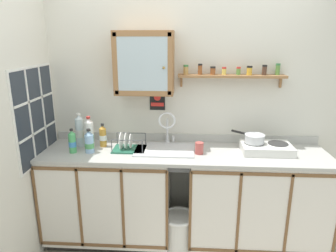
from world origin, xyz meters
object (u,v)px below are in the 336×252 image
object	(u,v)px
hot_plate_stove	(266,148)
bottle_water_clear_4	(80,131)
saucepan	(254,138)
trash_bin	(179,232)
bottle_opaque_white_0	(89,134)
mug	(199,148)
sink	(165,153)
bottle_soda_green_2	(72,142)
bottle_water_blue_3	(89,142)
dish_rack	(128,146)
bottle_juice_amber_1	(103,136)
warning_sign	(157,100)
wall_cabinet	(144,63)

from	to	relation	value
hot_plate_stove	bottle_water_clear_4	world-z (taller)	bottle_water_clear_4
saucepan	trash_bin	bearing A→B (deg)	-162.15
bottle_opaque_white_0	mug	size ratio (longest dim) A/B	2.68
sink	bottle_soda_green_2	xyz separation A→B (m)	(-0.84, -0.13, 0.13)
sink	hot_plate_stove	world-z (taller)	sink
hot_plate_stove	bottle_water_blue_3	world-z (taller)	bottle_water_blue_3
saucepan	trash_bin	xyz separation A→B (m)	(-0.69, -0.22, -0.88)
bottle_opaque_white_0	mug	bearing A→B (deg)	-3.95
sink	bottle_water_clear_4	distance (m)	0.85
bottle_soda_green_2	sink	bearing A→B (deg)	8.60
bottle_opaque_white_0	mug	world-z (taller)	bottle_opaque_white_0
bottle_opaque_white_0	dish_rack	xyz separation A→B (m)	(0.37, -0.01, -0.10)
bottle_water_blue_3	bottle_soda_green_2	bearing A→B (deg)	-175.87
bottle_opaque_white_0	dish_rack	distance (m)	0.38
bottle_juice_amber_1	bottle_water_blue_3	xyz separation A→B (m)	(-0.08, -0.17, -0.01)
sink	saucepan	size ratio (longest dim) A/B	1.92
hot_plate_stove	saucepan	xyz separation A→B (m)	(-0.11, 0.03, 0.09)
dish_rack	bottle_soda_green_2	bearing A→B (deg)	-168.01
bottle_soda_green_2	trash_bin	xyz separation A→B (m)	(0.99, -0.07, -0.86)
sink	bottle_water_blue_3	xyz separation A→B (m)	(-0.69, -0.12, 0.13)
bottle_water_blue_3	bottle_water_clear_4	xyz separation A→B (m)	(-0.14, 0.17, 0.05)
dish_rack	warning_sign	world-z (taller)	warning_sign
bottle_water_clear_4	warning_sign	bearing A→B (deg)	15.66
trash_bin	warning_sign	bearing A→B (deg)	117.26
bottle_water_blue_3	trash_bin	size ratio (longest dim) A/B	0.58
mug	trash_bin	bearing A→B (deg)	-145.41
bottle_juice_amber_1	dish_rack	xyz separation A→B (m)	(0.26, -0.08, -0.06)
mug	trash_bin	distance (m)	0.84
sink	warning_sign	xyz separation A→B (m)	(-0.09, 0.26, 0.46)
bottle_juice_amber_1	bottle_water_blue_3	bearing A→B (deg)	-115.26
hot_plate_stove	bottle_juice_amber_1	distance (m)	1.55
bottle_water_clear_4	warning_sign	xyz separation A→B (m)	(0.74, 0.21, 0.28)
wall_cabinet	warning_sign	size ratio (longest dim) A/B	2.83
bottle_opaque_white_0	mug	xyz separation A→B (m)	(1.04, -0.07, -0.09)
bottle_water_clear_4	trash_bin	bearing A→B (deg)	-14.66
saucepan	bottle_water_clear_4	distance (m)	1.66
bottle_juice_amber_1	dish_rack	bearing A→B (deg)	-16.59
wall_cabinet	trash_bin	distance (m)	1.63
bottle_juice_amber_1	trash_bin	size ratio (longest dim) A/B	0.59
sink	saucepan	bearing A→B (deg)	1.35
bottle_soda_green_2	warning_sign	xyz separation A→B (m)	(0.75, 0.39, 0.33)
sink	hot_plate_stove	size ratio (longest dim) A/B	1.21
bottle_juice_amber_1	bottle_water_clear_4	xyz separation A→B (m)	(-0.23, 0.00, 0.05)
bottle_juice_amber_1	bottle_soda_green_2	world-z (taller)	bottle_juice_amber_1
bottle_soda_green_2	trash_bin	world-z (taller)	bottle_soda_green_2
saucepan	warning_sign	bearing A→B (deg)	165.30
hot_plate_stove	bottle_soda_green_2	distance (m)	1.79
mug	trash_bin	size ratio (longest dim) A/B	0.30
bottle_water_clear_4	warning_sign	size ratio (longest dim) A/B	1.60
dish_rack	trash_bin	world-z (taller)	dish_rack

